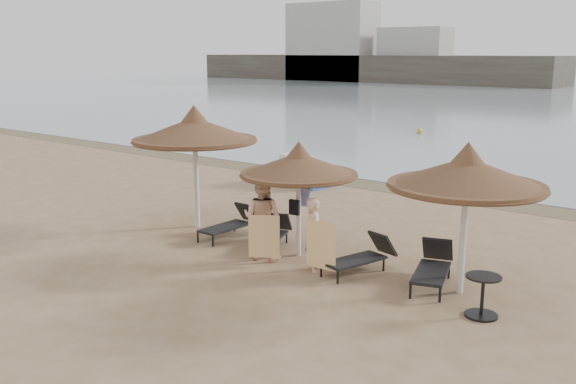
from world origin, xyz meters
name	(u,v)px	position (x,y,z in m)	size (l,w,h in m)	color
ground	(246,269)	(0.00, 0.00, 0.00)	(160.00, 160.00, 0.00)	#A18161
wet_sand_strip	(437,194)	(0.00, 9.40, 0.00)	(200.00, 1.60, 0.01)	brown
far_shore	(489,64)	(-25.10, 77.82, 2.91)	(150.00, 54.80, 12.00)	#544D43
palapa_left	(195,130)	(-3.33, 1.76, 2.59)	(3.28, 3.28, 3.25)	silver
palapa_center	(299,165)	(0.32, 1.46, 2.11)	(2.68, 2.68, 2.65)	silver
palapa_right	(467,174)	(4.20, 1.56, 2.36)	(2.99, 2.99, 2.96)	silver
lounger_far_left	(232,223)	(-1.96, 1.65, 0.35)	(0.59, 1.75, 0.78)	black
lounger_near_left	(273,233)	(-0.62, 1.66, 0.32)	(1.05, 1.70, 0.72)	black
lounger_near_right	(363,256)	(2.05, 1.44, 0.35)	(1.00, 1.82, 0.77)	black
lounger_far_right	(433,266)	(3.55, 1.70, 0.37)	(1.14, 1.93, 0.82)	black
side_table	(482,297)	(4.98, 0.70, 0.36)	(0.63, 0.63, 0.76)	black
person_left	(262,211)	(-0.19, 0.77, 1.10)	(1.01, 0.66, 2.20)	#E1B492
person_right	(314,229)	(1.22, 0.82, 0.93)	(0.86, 0.56, 1.87)	#E1B492
towel_left	(264,237)	(0.16, 0.42, 0.66)	(0.59, 0.39, 0.96)	orange
towel_right	(321,245)	(1.57, 0.57, 0.70)	(0.72, 0.04, 1.01)	orange
bag_patterned	(303,197)	(0.32, 1.64, 1.34)	(0.34, 0.22, 0.41)	silver
bag_dark	(294,207)	(0.32, 1.30, 1.17)	(0.25, 0.10, 0.35)	black
pedal_boat	(301,173)	(-4.58, 8.02, 0.39)	(2.37, 1.55, 1.05)	blue
buoy_left	(419,131)	(-7.78, 23.41, 0.18)	(0.35, 0.35, 0.35)	gold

